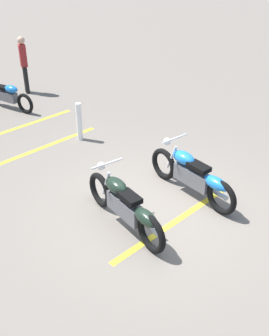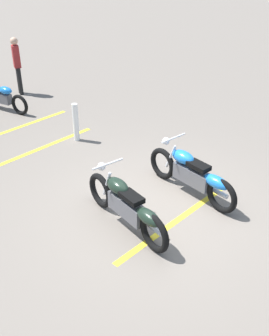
% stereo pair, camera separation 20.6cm
% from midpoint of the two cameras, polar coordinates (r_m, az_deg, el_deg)
% --- Properties ---
extents(ground_plane, '(60.00, 60.00, 0.00)m').
position_cam_midpoint_polar(ground_plane, '(7.84, 2.38, -5.44)').
color(ground_plane, slate).
extents(motorcycle_bright_foreground, '(2.22, 0.67, 1.04)m').
position_cam_midpoint_polar(motorcycle_bright_foreground, '(8.02, 7.24, -0.85)').
color(motorcycle_bright_foreground, black).
rests_on(motorcycle_bright_foreground, ground).
extents(motorcycle_dark_foreground, '(2.20, 0.73, 1.04)m').
position_cam_midpoint_polar(motorcycle_dark_foreground, '(7.09, -1.81, -5.15)').
color(motorcycle_dark_foreground, black).
rests_on(motorcycle_dark_foreground, ground).
extents(motorcycle_row_far_left, '(1.91, 0.43, 0.73)m').
position_cam_midpoint_polar(motorcycle_row_far_left, '(12.60, -18.29, 9.24)').
color(motorcycle_row_far_left, black).
rests_on(motorcycle_row_far_left, ground).
extents(bystander_secondary, '(0.30, 0.28, 1.74)m').
position_cam_midpoint_polar(bystander_secondary, '(13.58, -16.14, 13.58)').
color(bystander_secondary, black).
rests_on(bystander_secondary, ground).
extents(bollard_post, '(0.14, 0.14, 0.94)m').
position_cam_midpoint_polar(bollard_post, '(10.24, -8.58, 6.17)').
color(bollard_post, white).
rests_on(bollard_post, ground).
extents(parking_stripe_near, '(0.29, 3.20, 0.01)m').
position_cam_midpoint_polar(parking_stripe_near, '(7.57, 5.21, -7.01)').
color(parking_stripe_near, yellow).
rests_on(parking_stripe_near, ground).
extents(parking_stripe_mid, '(0.29, 3.20, 0.01)m').
position_cam_midpoint_polar(parking_stripe_mid, '(10.14, -13.59, 2.47)').
color(parking_stripe_mid, yellow).
rests_on(parking_stripe_mid, ground).
extents(parking_stripe_far, '(0.29, 3.20, 0.01)m').
position_cam_midpoint_polar(parking_stripe_far, '(11.38, -16.37, 5.20)').
color(parking_stripe_far, yellow).
rests_on(parking_stripe_far, ground).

